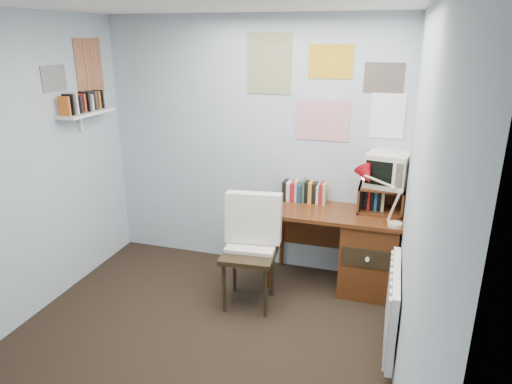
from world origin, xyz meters
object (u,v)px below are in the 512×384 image
(desk, at_px, (362,250))
(desk_chair, at_px, (249,255))
(desk_lamp, at_px, (397,202))
(crt_tv, at_px, (388,168))
(tv_riser, at_px, (381,199))
(radiator, at_px, (393,307))
(wall_shelf, at_px, (86,113))

(desk, bearing_deg, desk_chair, -149.33)
(desk_lamp, bearing_deg, crt_tv, 93.65)
(desk, bearing_deg, crt_tv, 39.49)
(desk_lamp, bearing_deg, desk, 128.83)
(desk, distance_m, crt_tv, 0.80)
(tv_riser, height_order, radiator, tv_riser)
(crt_tv, relative_size, wall_shelf, 0.57)
(radiator, height_order, wall_shelf, wall_shelf)
(wall_shelf, bearing_deg, tv_riser, 10.32)
(desk_chair, height_order, desk_lamp, desk_lamp)
(desk_lamp, xyz_separation_m, tv_riser, (-0.14, 0.31, -0.09))
(crt_tv, height_order, radiator, crt_tv)
(desk, height_order, desk_chair, desk_chair)
(tv_riser, height_order, wall_shelf, wall_shelf)
(radiator, bearing_deg, desk_chair, 163.00)
(desk_chair, bearing_deg, wall_shelf, 169.64)
(tv_riser, relative_size, crt_tv, 1.13)
(radiator, bearing_deg, wall_shelf, 169.11)
(desk_chair, distance_m, desk_lamp, 1.34)
(desk_chair, relative_size, desk_lamp, 2.23)
(crt_tv, relative_size, radiator, 0.44)
(desk_chair, relative_size, crt_tv, 2.73)
(wall_shelf, bearing_deg, desk_chair, -6.12)
(tv_riser, distance_m, wall_shelf, 2.83)
(crt_tv, distance_m, wall_shelf, 2.81)
(wall_shelf, bearing_deg, crt_tv, 10.58)
(radiator, bearing_deg, desk, 107.24)
(desk_lamp, bearing_deg, radiator, -100.64)
(desk_chair, xyz_separation_m, desk_lamp, (1.19, 0.35, 0.49))
(crt_tv, xyz_separation_m, wall_shelf, (-2.73, -0.51, 0.44))
(tv_riser, xyz_separation_m, crt_tv, (0.04, 0.02, 0.29))
(desk_lamp, xyz_separation_m, crt_tv, (-0.10, 0.33, 0.20))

